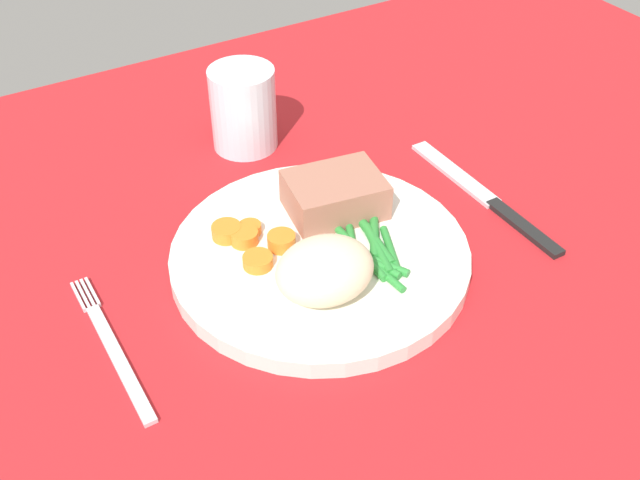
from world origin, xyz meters
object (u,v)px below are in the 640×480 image
meat_portion (330,196)px  water_glass (244,114)px  dinner_plate (320,256)px  knife (486,198)px  fork (112,346)px

meat_portion → water_glass: bearing=91.9°
dinner_plate → knife: (18.22, -0.29, -0.60)cm
knife → water_glass: size_ratio=2.40×
meat_portion → fork: bearing=-169.0°
fork → water_glass: water_glass is taller
fork → water_glass: size_ratio=1.94×
dinner_plate → knife: 18.23cm
fork → water_glass: (21.45, 20.33, 3.51)cm
knife → water_glass: water_glass is taller
water_glass → meat_portion: bearing=-88.1°
dinner_plate → fork: 18.56cm
meat_portion → fork: (-21.99, -4.27, -3.09)cm
meat_portion → fork: 22.61cm
dinner_plate → water_glass: (2.90, 20.08, 2.91)cm
dinner_plate → meat_portion: meat_portion is taller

